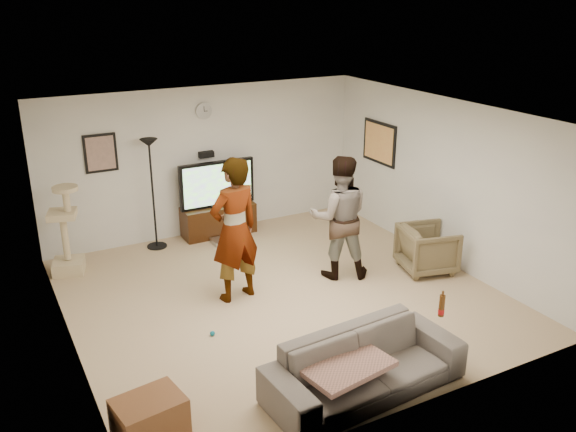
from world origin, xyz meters
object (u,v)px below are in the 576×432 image
armchair (427,249)px  tv (217,184)px  side_table (150,418)px  floor_lamp (153,195)px  person_right (339,217)px  sofa (365,365)px  cat_tree (64,230)px  tv_stand (219,220)px  person_left (235,230)px  beer_bottle (442,306)px

armchair → tv: bearing=51.9°
side_table → floor_lamp: bearing=72.5°
tv → floor_lamp: size_ratio=0.73×
floor_lamp → person_right: bearing=-48.1°
tv → sofa: 4.85m
floor_lamp → cat_tree: (-1.43, -0.32, -0.22)m
tv_stand → person_left: size_ratio=0.63×
tv_stand → beer_bottle: size_ratio=4.96×
person_left → beer_bottle: size_ratio=7.92×
tv_stand → sofa: 4.82m
beer_bottle → armchair: size_ratio=0.33×
tv_stand → tv: tv is taller
floor_lamp → side_table: floor_lamp is taller
floor_lamp → beer_bottle: (1.77, -4.76, -0.15)m
side_table → armchair: bearing=19.2°
tv → person_right: (0.94, -2.32, 0.00)m
floor_lamp → person_right: person_right is taller
tv → beer_bottle: bearing=-82.1°
floor_lamp → sofa: floor_lamp is taller
tv_stand → person_right: 2.59m
person_left → beer_bottle: person_left is taller
floor_lamp → side_table: bearing=-107.5°
person_right → armchair: (1.25, -0.49, -0.56)m
cat_tree → side_table: bearing=-89.4°
floor_lamp → armchair: floor_lamp is taller
tv_stand → side_table: tv_stand is taller
armchair → side_table: bearing=123.2°
tv → cat_tree: size_ratio=0.97×
floor_lamp → beer_bottle: 5.08m
tv_stand → person_left: person_left is taller
tv_stand → beer_bottle: beer_bottle is taller
tv → floor_lamp: 1.11m
cat_tree → beer_bottle: bearing=-54.2°
person_left → floor_lamp: bearing=-89.2°
cat_tree → person_right: bearing=-29.3°
cat_tree → person_right: size_ratio=0.75×
armchair → person_left: bearing=93.0°
tv_stand → sofa: bearing=-93.8°
cat_tree → person_left: bearing=-45.2°
tv_stand → person_left: bearing=-106.3°
tv → sofa: tv is taller
tv_stand → tv: size_ratio=0.95×
tv_stand → cat_tree: (-2.54, -0.37, 0.42)m
person_left → side_table: bearing=39.3°
sofa → armchair: 3.20m
tv_stand → cat_tree: size_ratio=0.92×
beer_bottle → side_table: size_ratio=0.40×
sofa → armchair: bearing=34.6°
sofa → side_table: (-2.18, 0.36, -0.10)m
tv_stand → person_right: size_ratio=0.69×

